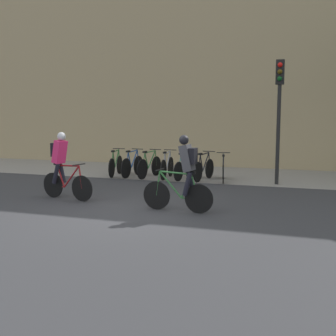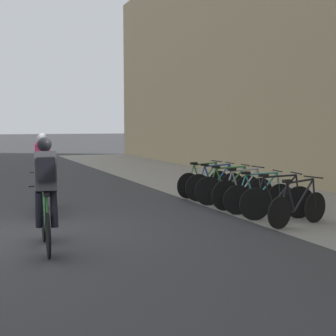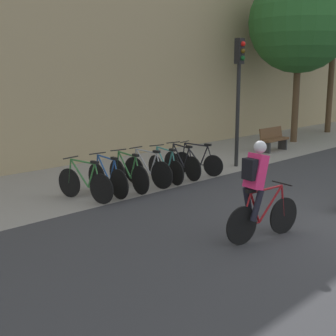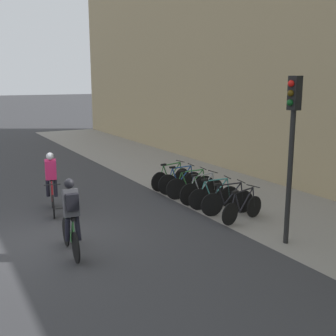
{
  "view_description": "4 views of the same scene",
  "coord_description": "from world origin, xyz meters",
  "px_view_note": "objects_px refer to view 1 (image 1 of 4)",
  "views": [
    {
      "loc": [
        3.9,
        -8.81,
        2.23
      ],
      "look_at": [
        0.34,
        1.89,
        0.8
      ],
      "focal_mm": 45.0,
      "sensor_mm": 36.0,
      "label": 1
    },
    {
      "loc": [
        8.52,
        -0.71,
        1.96
      ],
      "look_at": [
        -0.53,
        3.13,
        1.06
      ],
      "focal_mm": 50.0,
      "sensor_mm": 36.0,
      "label": 2
    },
    {
      "loc": [
        -8.98,
        -3.54,
        2.9
      ],
      "look_at": [
        -1.87,
        3.34,
        0.89
      ],
      "focal_mm": 50.0,
      "sensor_mm": 36.0,
      "label": 3
    },
    {
      "loc": [
        9.92,
        -2.11,
        3.86
      ],
      "look_at": [
        0.81,
        3.01,
        1.65
      ],
      "focal_mm": 45.0,
      "sensor_mm": 36.0,
      "label": 4
    }
  ],
  "objects_px": {
    "parked_bike_0": "(116,165)",
    "parked_bike_4": "(185,168)",
    "parked_bike_2": "(149,166)",
    "parked_bike_1": "(132,165)",
    "parked_bike_5": "(204,168)",
    "parked_bike_3": "(167,167)",
    "traffic_light_pole": "(279,99)",
    "cyclist_grey": "(184,171)",
    "parked_bike_6": "(223,170)",
    "cyclist_pink": "(62,164)"
  },
  "relations": [
    {
      "from": "parked_bike_5",
      "to": "parked_bike_6",
      "type": "distance_m",
      "value": 0.67
    },
    {
      "from": "parked_bike_1",
      "to": "parked_bike_5",
      "type": "xyz_separation_m",
      "value": [
        2.66,
        -0.0,
        -0.01
      ]
    },
    {
      "from": "parked_bike_5",
      "to": "parked_bike_6",
      "type": "bearing_deg",
      "value": -0.13
    },
    {
      "from": "parked_bike_5",
      "to": "cyclist_pink",
      "type": "bearing_deg",
      "value": -122.99
    },
    {
      "from": "parked_bike_2",
      "to": "cyclist_pink",
      "type": "bearing_deg",
      "value": -100.74
    },
    {
      "from": "cyclist_grey",
      "to": "parked_bike_0",
      "type": "bearing_deg",
      "value": 129.93
    },
    {
      "from": "parked_bike_0",
      "to": "parked_bike_2",
      "type": "bearing_deg",
      "value": 0.0
    },
    {
      "from": "parked_bike_6",
      "to": "traffic_light_pole",
      "type": "height_order",
      "value": "traffic_light_pole"
    },
    {
      "from": "cyclist_grey",
      "to": "parked_bike_1",
      "type": "height_order",
      "value": "cyclist_grey"
    },
    {
      "from": "cyclist_pink",
      "to": "parked_bike_2",
      "type": "height_order",
      "value": "cyclist_pink"
    },
    {
      "from": "cyclist_pink",
      "to": "parked_bike_1",
      "type": "xyz_separation_m",
      "value": [
        0.16,
        4.34,
        -0.53
      ]
    },
    {
      "from": "parked_bike_0",
      "to": "parked_bike_4",
      "type": "distance_m",
      "value": 2.66
    },
    {
      "from": "cyclist_grey",
      "to": "parked_bike_4",
      "type": "xyz_separation_m",
      "value": [
        -1.36,
        4.8,
        -0.55
      ]
    },
    {
      "from": "cyclist_pink",
      "to": "parked_bike_2",
      "type": "distance_m",
      "value": 4.45
    },
    {
      "from": "parked_bike_6",
      "to": "traffic_light_pole",
      "type": "distance_m",
      "value": 2.93
    },
    {
      "from": "parked_bike_1",
      "to": "parked_bike_5",
      "type": "height_order",
      "value": "parked_bike_1"
    },
    {
      "from": "cyclist_grey",
      "to": "parked_bike_0",
      "type": "relative_size",
      "value": 1.04
    },
    {
      "from": "parked_bike_4",
      "to": "cyclist_pink",
      "type": "bearing_deg",
      "value": -116.38
    },
    {
      "from": "parked_bike_2",
      "to": "parked_bike_3",
      "type": "xyz_separation_m",
      "value": [
        0.67,
        0.0,
        -0.0
      ]
    },
    {
      "from": "parked_bike_2",
      "to": "parked_bike_6",
      "type": "relative_size",
      "value": 1.08
    },
    {
      "from": "cyclist_grey",
      "to": "parked_bike_1",
      "type": "bearing_deg",
      "value": 124.95
    },
    {
      "from": "parked_bike_0",
      "to": "parked_bike_5",
      "type": "bearing_deg",
      "value": 0.01
    },
    {
      "from": "parked_bike_1",
      "to": "parked_bike_6",
      "type": "height_order",
      "value": "parked_bike_1"
    },
    {
      "from": "parked_bike_2",
      "to": "parked_bike_5",
      "type": "xyz_separation_m",
      "value": [
        2.0,
        0.0,
        -0.01
      ]
    },
    {
      "from": "parked_bike_3",
      "to": "parked_bike_5",
      "type": "relative_size",
      "value": 1.03
    },
    {
      "from": "parked_bike_1",
      "to": "parked_bike_4",
      "type": "height_order",
      "value": "parked_bike_1"
    },
    {
      "from": "cyclist_pink",
      "to": "parked_bike_3",
      "type": "relative_size",
      "value": 1.04
    },
    {
      "from": "parked_bike_2",
      "to": "traffic_light_pole",
      "type": "relative_size",
      "value": 0.44
    },
    {
      "from": "parked_bike_2",
      "to": "parked_bike_4",
      "type": "relative_size",
      "value": 1.07
    },
    {
      "from": "parked_bike_0",
      "to": "parked_bike_2",
      "type": "relative_size",
      "value": 0.98
    },
    {
      "from": "traffic_light_pole",
      "to": "parked_bike_4",
      "type": "bearing_deg",
      "value": 177.89
    },
    {
      "from": "parked_bike_0",
      "to": "parked_bike_4",
      "type": "bearing_deg",
      "value": -0.0
    },
    {
      "from": "cyclist_pink",
      "to": "traffic_light_pole",
      "type": "xyz_separation_m",
      "value": [
        5.26,
        4.23,
        1.77
      ]
    },
    {
      "from": "parked_bike_2",
      "to": "parked_bike_5",
      "type": "relative_size",
      "value": 1.06
    },
    {
      "from": "parked_bike_0",
      "to": "traffic_light_pole",
      "type": "relative_size",
      "value": 0.43
    },
    {
      "from": "parked_bike_5",
      "to": "traffic_light_pole",
      "type": "height_order",
      "value": "traffic_light_pole"
    },
    {
      "from": "cyclist_grey",
      "to": "parked_bike_4",
      "type": "relative_size",
      "value": 1.08
    },
    {
      "from": "cyclist_grey",
      "to": "parked_bike_1",
      "type": "xyz_separation_m",
      "value": [
        -3.36,
        4.8,
        -0.53
      ]
    },
    {
      "from": "cyclist_grey",
      "to": "parked_bike_5",
      "type": "xyz_separation_m",
      "value": [
        -0.7,
        4.8,
        -0.54
      ]
    },
    {
      "from": "parked_bike_3",
      "to": "parked_bike_0",
      "type": "bearing_deg",
      "value": -179.98
    },
    {
      "from": "cyclist_pink",
      "to": "parked_bike_3",
      "type": "height_order",
      "value": "cyclist_pink"
    },
    {
      "from": "parked_bike_0",
      "to": "parked_bike_3",
      "type": "xyz_separation_m",
      "value": [
        1.99,
        0.0,
        0.01
      ]
    },
    {
      "from": "parked_bike_0",
      "to": "parked_bike_3",
      "type": "distance_m",
      "value": 1.99
    },
    {
      "from": "cyclist_grey",
      "to": "parked_bike_2",
      "type": "xyz_separation_m",
      "value": [
        -2.69,
        4.8,
        -0.53
      ]
    },
    {
      "from": "parked_bike_1",
      "to": "traffic_light_pole",
      "type": "height_order",
      "value": "traffic_light_pole"
    },
    {
      "from": "parked_bike_3",
      "to": "parked_bike_5",
      "type": "distance_m",
      "value": 1.33
    },
    {
      "from": "parked_bike_0",
      "to": "parked_bike_4",
      "type": "xyz_separation_m",
      "value": [
        2.66,
        -0.0,
        -0.01
      ]
    },
    {
      "from": "traffic_light_pole",
      "to": "cyclist_grey",
      "type": "bearing_deg",
      "value": -110.4
    },
    {
      "from": "parked_bike_0",
      "to": "cyclist_pink",
      "type": "bearing_deg",
      "value": -83.37
    },
    {
      "from": "cyclist_grey",
      "to": "parked_bike_6",
      "type": "distance_m",
      "value": 4.83
    }
  ]
}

